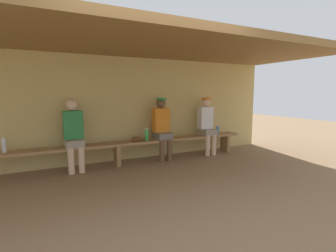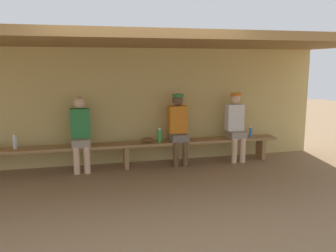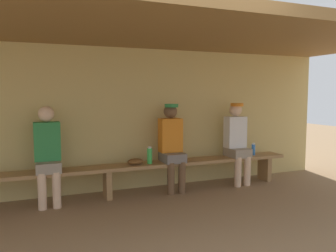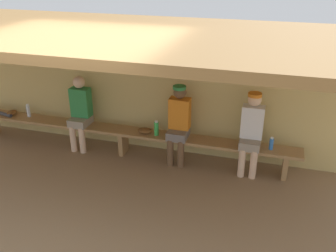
{
  "view_description": "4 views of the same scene",
  "coord_description": "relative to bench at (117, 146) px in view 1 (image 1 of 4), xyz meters",
  "views": [
    {
      "loc": [
        -1.3,
        -3.32,
        1.45
      ],
      "look_at": [
        0.91,
        1.08,
        0.8
      ],
      "focal_mm": 26.83,
      "sensor_mm": 36.0,
      "label": 1
    },
    {
      "loc": [
        -0.77,
        -4.85,
        1.91
      ],
      "look_at": [
        0.71,
        1.17,
        0.82
      ],
      "focal_mm": 38.05,
      "sensor_mm": 36.0,
      "label": 2
    },
    {
      "loc": [
        -0.97,
        -3.22,
        1.5
      ],
      "look_at": [
        0.86,
        1.35,
        1.03
      ],
      "focal_mm": 36.31,
      "sensor_mm": 36.0,
      "label": 3
    },
    {
      "loc": [
        2.43,
        -3.88,
        3.24
      ],
      "look_at": [
        0.95,
        1.1,
        0.85
      ],
      "focal_mm": 40.17,
      "sensor_mm": 36.0,
      "label": 4
    }
  ],
  "objects": [
    {
      "name": "ground_plane",
      "position": [
        0.0,
        -1.55,
        -0.39
      ],
      "size": [
        24.0,
        24.0,
        0.0
      ],
      "primitive_type": "plane",
      "color": "#8C6D4C"
    },
    {
      "name": "back_wall",
      "position": [
        0.0,
        0.45,
        0.71
      ],
      "size": [
        8.0,
        0.2,
        2.2
      ],
      "primitive_type": "cube",
      "color": "tan",
      "rests_on": "ground"
    },
    {
      "name": "dugout_roof",
      "position": [
        0.0,
        -0.85,
        1.87
      ],
      "size": [
        8.0,
        2.8,
        0.12
      ],
      "primitive_type": "cube",
      "color": "olive",
      "rests_on": "back_wall"
    },
    {
      "name": "bench",
      "position": [
        0.0,
        0.0,
        0.0
      ],
      "size": [
        6.0,
        0.36,
        0.46
      ],
      "color": "#9E7547",
      "rests_on": "ground"
    },
    {
      "name": "player_with_sunglasses",
      "position": [
        -0.8,
        0.0,
        0.34
      ],
      "size": [
        0.34,
        0.42,
        1.34
      ],
      "color": "gray",
      "rests_on": "ground"
    },
    {
      "name": "player_near_post",
      "position": [
        2.18,
        0.0,
        0.36
      ],
      "size": [
        0.34,
        0.42,
        1.34
      ],
      "color": "gray",
      "rests_on": "ground"
    },
    {
      "name": "player_middle",
      "position": [
        1.0,
        0.0,
        0.36
      ],
      "size": [
        0.34,
        0.42,
        1.34
      ],
      "color": "slate",
      "rests_on": "ground"
    },
    {
      "name": "water_bottle_green",
      "position": [
        0.63,
        -0.04,
        0.2
      ],
      "size": [
        0.08,
        0.08,
        0.26
      ],
      "color": "green",
      "rests_on": "bench"
    },
    {
      "name": "water_bottle_orange",
      "position": [
        -1.9,
        0.03,
        0.19
      ],
      "size": [
        0.07,
        0.07,
        0.25
      ],
      "color": "silver",
      "rests_on": "bench"
    },
    {
      "name": "water_bottle_clear",
      "position": [
        2.5,
        -0.01,
        0.17
      ],
      "size": [
        0.06,
        0.06,
        0.21
      ],
      "color": "blue",
      "rests_on": "bench"
    },
    {
      "name": "baseball_glove_worn",
      "position": [
        0.41,
        -0.02,
        0.12
      ],
      "size": [
        0.25,
        0.19,
        0.09
      ],
      "primitive_type": "ellipsoid",
      "rotation": [
        0.0,
        0.0,
        0.07
      ],
      "color": "brown",
      "rests_on": "bench"
    }
  ]
}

